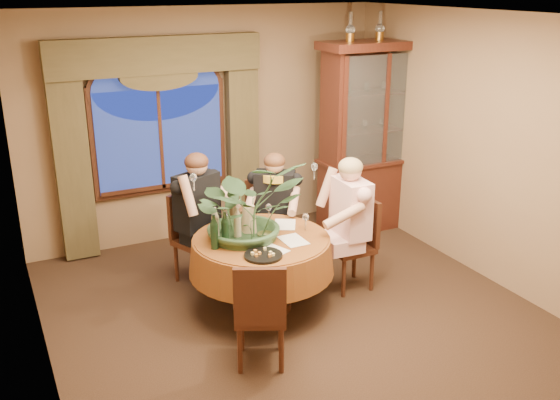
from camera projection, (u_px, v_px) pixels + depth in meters
name	position (u px, v px, depth m)	size (l,w,h in m)	color
floor	(301.00, 319.00, 5.99)	(5.00, 5.00, 0.00)	black
wall_back	(206.00, 125.00, 7.63)	(4.50, 4.50, 0.00)	#836546
wall_right	(494.00, 151.00, 6.45)	(5.00, 5.00, 0.00)	#836546
ceiling	(304.00, 16.00, 5.05)	(5.00, 5.00, 0.00)	white
window	(161.00, 139.00, 7.36)	(1.62, 0.10, 1.32)	navy
arched_transom	(156.00, 72.00, 7.09)	(1.60, 0.06, 0.44)	navy
drapery_left	(72.00, 161.00, 6.92)	(0.38, 0.14, 2.32)	#443C23
drapery_right	(243.00, 141.00, 7.78)	(0.38, 0.14, 2.32)	#443C23
swag_valance	(157.00, 55.00, 6.96)	(2.45, 0.16, 0.42)	#443C23
dining_table	(262.00, 273.00, 6.09)	(1.41, 1.41, 0.75)	maroon
china_cabinet	(374.00, 137.00, 7.88)	(1.47, 0.58, 2.39)	#381610
oil_lamp_left	(350.00, 27.00, 7.25)	(0.11, 0.11, 0.34)	#A5722D
oil_lamp_center	(380.00, 26.00, 7.43)	(0.11, 0.11, 0.34)	#A5722D
oil_lamp_right	(408.00, 25.00, 7.60)	(0.11, 0.11, 0.34)	#A5722D
chair_right	(350.00, 245.00, 6.47)	(0.42, 0.42, 0.96)	black
chair_back_right	(263.00, 227.00, 6.93)	(0.42, 0.42, 0.96)	black
chair_back	(198.00, 239.00, 6.61)	(0.42, 0.42, 0.96)	black
chair_front_left	(261.00, 311.00, 5.18)	(0.42, 0.42, 0.96)	black
person_pink	(350.00, 225.00, 6.34)	(0.52, 0.47, 1.44)	beige
person_back	(198.00, 219.00, 6.52)	(0.52, 0.47, 1.44)	black
person_scarf	(275.00, 212.00, 6.83)	(0.48, 0.44, 1.35)	black
stoneware_vase	(249.00, 220.00, 5.99)	(0.16, 0.16, 0.29)	tan
centerpiece_plant	(246.00, 170.00, 5.78)	(1.06, 1.18, 0.92)	#315330
olive_bowl	(266.00, 236.00, 5.94)	(0.16, 0.16, 0.05)	#4E562A
cheese_platter	(263.00, 255.00, 5.55)	(0.35, 0.35, 0.02)	black
wine_bottle_0	(225.00, 229.00, 5.73)	(0.07, 0.07, 0.33)	black
wine_bottle_1	(214.00, 232.00, 5.67)	(0.07, 0.07, 0.33)	black
wine_bottle_2	(237.00, 224.00, 5.86)	(0.07, 0.07, 0.33)	tan
wine_bottle_3	(215.00, 224.00, 5.85)	(0.07, 0.07, 0.33)	tan
tasting_paper_0	(293.00, 240.00, 5.89)	(0.21, 0.30, 0.00)	white
tasting_paper_1	(285.00, 224.00, 6.27)	(0.21, 0.30, 0.00)	white
tasting_paper_2	(271.00, 250.00, 5.69)	(0.21, 0.30, 0.00)	white
wine_glass_person_pink	(306.00, 222.00, 6.11)	(0.07, 0.07, 0.18)	silver
wine_glass_person_back	(226.00, 217.00, 6.22)	(0.07, 0.07, 0.18)	silver
wine_glass_person_scarf	(269.00, 212.00, 6.37)	(0.07, 0.07, 0.18)	silver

